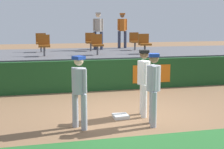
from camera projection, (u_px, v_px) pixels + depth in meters
ground_plane at (128, 115)px, 8.50m from camera, size 60.00×60.00×0.00m
first_base at (121, 116)px, 8.28m from camera, size 0.40×0.40×0.08m
player_fielder_home at (144, 78)px, 8.30m from camera, size 0.41×0.54×1.78m
player_runner_visitor at (153, 84)px, 7.52m from camera, size 0.41×0.48×1.77m
player_coach_visitor at (79, 87)px, 7.28m from camera, size 0.46×0.46×1.74m
field_wall at (104, 75)px, 11.56m from camera, size 18.00×0.26×1.14m
bleacher_platform at (92, 65)px, 14.02m from camera, size 18.00×4.80×1.18m
seat_front_center at (97, 43)px, 12.77m from camera, size 0.44×0.44×0.84m
seat_back_center at (91, 41)px, 14.50m from camera, size 0.45×0.44×0.84m
seat_back_left at (41, 41)px, 13.99m from camera, size 0.45×0.44×0.84m
seat_front_right at (144, 43)px, 13.24m from camera, size 0.46×0.44×0.84m
seat_back_right at (135, 40)px, 14.99m from camera, size 0.45×0.44×0.84m
seat_front_left at (44, 44)px, 12.29m from camera, size 0.45×0.44×0.84m
spectator_hooded at (122, 28)px, 15.95m from camera, size 0.50×0.36×1.78m
spectator_capped at (98, 28)px, 15.10m from camera, size 0.50×0.38×1.78m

